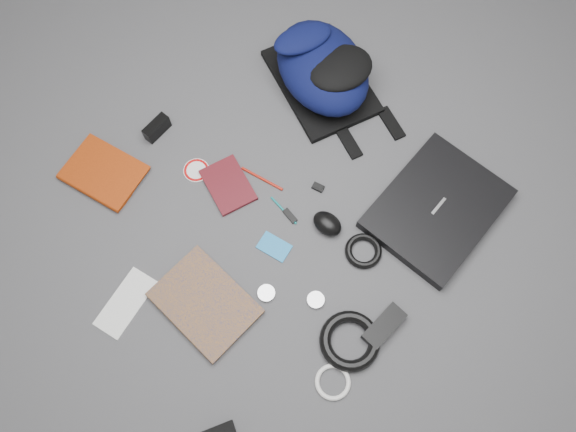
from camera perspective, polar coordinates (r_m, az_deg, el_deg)
ground at (r=1.75m, az=-0.00°, el=-0.24°), size 4.00×4.00×0.00m
backpack at (r=1.91m, az=3.52°, el=14.82°), size 0.38×0.48×0.18m
laptop at (r=1.80m, az=14.90°, el=0.74°), size 0.46×0.39×0.04m
textbook_red at (r=1.88m, az=-19.77°, el=2.00°), size 0.26×0.29×0.03m
comic_book at (r=1.68m, az=-11.09°, el=-11.20°), size 0.25×0.31×0.02m
envelope at (r=1.74m, az=-16.17°, el=-8.46°), size 0.22×0.16×0.00m
dvd_case at (r=1.80m, az=-6.11°, el=3.15°), size 0.15×0.19×0.01m
compact_camera at (r=1.91m, az=-13.18°, el=8.69°), size 0.10×0.05×0.05m
sticker_disc at (r=1.84m, az=-9.30°, el=4.61°), size 0.10×0.10×0.00m
pen_teal at (r=1.76m, az=-0.44°, el=0.58°), size 0.01×0.12×0.01m
pen_red at (r=1.80m, az=-2.65°, el=3.81°), size 0.06×0.15×0.01m
id_badge at (r=1.72m, az=-1.41°, el=-3.14°), size 0.09×0.11×0.00m
usb_black at (r=1.75m, az=0.21°, el=0.03°), size 0.02×0.05×0.01m
key_fob at (r=1.79m, az=3.08°, el=2.93°), size 0.04×0.04×0.01m
mouse at (r=1.72m, az=4.01°, el=-0.77°), size 0.09×0.11×0.05m
headphone_left at (r=1.68m, az=-2.22°, el=-7.84°), size 0.06×0.06×0.01m
headphone_right at (r=1.67m, az=2.83°, el=-8.52°), size 0.07×0.07×0.01m
cable_coil at (r=1.72m, az=7.67°, el=-3.54°), size 0.12×0.12×0.02m
power_brick at (r=1.67m, az=9.73°, el=-10.98°), size 0.14×0.07×0.03m
power_cord_coil at (r=1.65m, az=6.30°, el=-12.49°), size 0.20×0.20×0.03m
white_cable_coil at (r=1.64m, az=4.57°, el=-16.46°), size 0.12×0.12×0.01m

